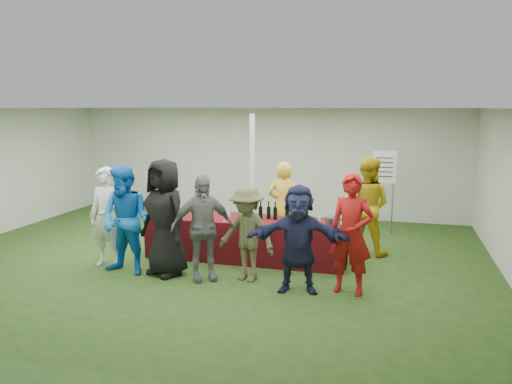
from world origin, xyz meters
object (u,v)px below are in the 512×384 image
(serving_table, at_px, (245,239))
(customer_4, at_px, (247,234))
(customer_1, at_px, (126,220))
(customer_2, at_px, (165,217))
(customer_0, at_px, (107,217))
(customer_6, at_px, (351,234))
(staff_back, at_px, (367,206))
(dump_bucket, at_px, (333,222))
(wine_list_sign, at_px, (384,173))
(customer_3, at_px, (202,228))
(customer_5, at_px, (298,239))
(staff_pourer, at_px, (284,207))

(serving_table, height_order, customer_4, customer_4)
(customer_1, bearing_deg, customer_2, 20.15)
(serving_table, bearing_deg, customer_0, -156.34)
(customer_6, bearing_deg, staff_back, 98.19)
(dump_bucket, bearing_deg, wine_list_sign, 75.49)
(dump_bucket, relative_size, customer_3, 0.16)
(customer_4, distance_m, customer_5, 0.91)
(customer_2, height_order, customer_4, customer_2)
(dump_bucket, xyz_separation_m, staff_back, (0.48, 1.22, 0.07))
(customer_5, bearing_deg, dump_bucket, 62.72)
(dump_bucket, xyz_separation_m, customer_2, (-2.61, -0.89, 0.12))
(staff_back, bearing_deg, serving_table, 39.18)
(dump_bucket, relative_size, staff_back, 0.14)
(wine_list_sign, relative_size, customer_1, 1.00)
(staff_back, distance_m, customer_1, 4.35)
(serving_table, relative_size, wine_list_sign, 2.00)
(staff_pourer, xyz_separation_m, customer_4, (-0.22, -1.71, -0.10))
(customer_0, bearing_deg, staff_back, 24.43)
(dump_bucket, height_order, customer_3, customer_3)
(customer_5, bearing_deg, customer_6, 2.70)
(customer_0, height_order, customer_4, customer_0)
(wine_list_sign, xyz_separation_m, customer_3, (-2.68, -3.83, -0.47))
(staff_back, relative_size, customer_1, 1.01)
(customer_6, bearing_deg, dump_bucket, 123.00)
(serving_table, height_order, staff_pourer, staff_pourer)
(staff_back, relative_size, customer_4, 1.20)
(customer_2, bearing_deg, customer_0, -162.86)
(serving_table, distance_m, customer_0, 2.44)
(wine_list_sign, relative_size, staff_back, 0.99)
(customer_2, bearing_deg, customer_1, -143.73)
(dump_bucket, height_order, customer_6, customer_6)
(wine_list_sign, relative_size, customer_3, 1.06)
(customer_1, height_order, customer_4, customer_1)
(dump_bucket, relative_size, wine_list_sign, 0.15)
(customer_2, xyz_separation_m, customer_5, (2.24, -0.17, -0.15))
(staff_back, height_order, customer_3, staff_back)
(serving_table, distance_m, staff_pourer, 1.01)
(staff_pourer, xyz_separation_m, customer_1, (-2.22, -1.93, 0.04))
(customer_4, bearing_deg, wine_list_sign, 76.89)
(customer_2, bearing_deg, customer_6, 23.76)
(dump_bucket, bearing_deg, customer_2, -161.22)
(customer_0, height_order, customer_2, customer_2)
(staff_pourer, xyz_separation_m, customer_3, (-0.91, -1.87, -0.01))
(serving_table, distance_m, staff_back, 2.36)
(customer_0, relative_size, customer_4, 1.14)
(serving_table, bearing_deg, customer_5, -46.80)
(dump_bucket, xyz_separation_m, customer_1, (-3.25, -1.02, 0.06))
(dump_bucket, distance_m, staff_pourer, 1.37)
(serving_table, xyz_separation_m, customer_6, (1.96, -1.15, 0.52))
(dump_bucket, height_order, customer_0, customer_0)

